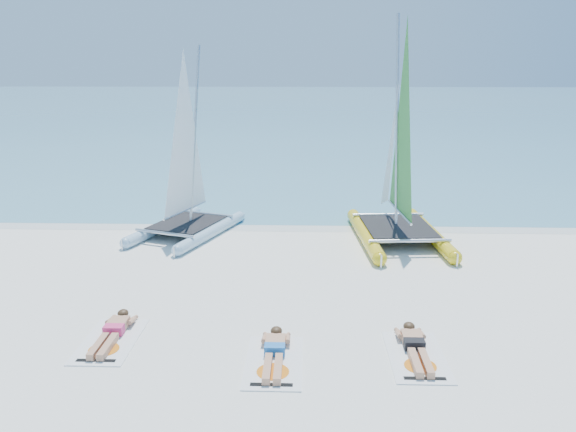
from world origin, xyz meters
name	(u,v)px	position (x,y,z in m)	size (l,w,h in m)	color
ground	(269,292)	(0.00, 0.00, 0.00)	(140.00, 140.00, 0.00)	silver
sea	(300,104)	(0.00, 63.00, 0.01)	(140.00, 115.00, 0.01)	#73B2C1
wet_sand_strip	(280,225)	(0.00, 5.50, 0.00)	(140.00, 1.40, 0.01)	silver
catamaran_blue	(186,178)	(-2.78, 4.54, 1.74)	(3.36, 4.71, 5.82)	#B7DFF0
catamaran_yellow	(397,167)	(3.53, 4.55, 2.12)	(2.73, 5.36, 6.73)	yellow
towel_a	(110,341)	(-2.85, -2.50, 0.01)	(1.00, 1.85, 0.02)	white
sunbather_a	(113,331)	(-2.85, -2.30, 0.12)	(0.37, 1.73, 0.26)	tan
towel_b	(274,362)	(0.29, -3.17, 0.01)	(1.00, 1.85, 0.02)	white
sunbather_b	(275,351)	(0.29, -2.98, 0.12)	(0.37, 1.73, 0.26)	tan
towel_c	(416,356)	(2.83, -2.90, 0.01)	(1.00, 1.85, 0.02)	white
sunbather_c	(415,346)	(2.83, -2.71, 0.12)	(0.37, 1.73, 0.26)	tan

